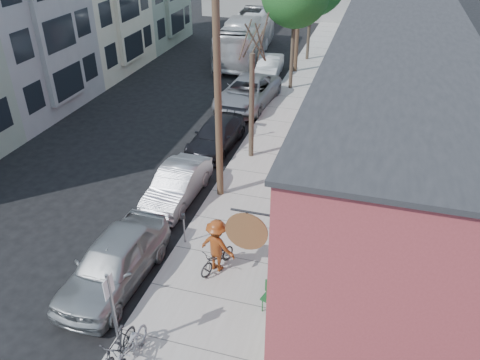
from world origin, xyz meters
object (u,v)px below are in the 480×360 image
(patio_chair_a, at_px, (280,267))
(parked_bike_b, at_px, (130,349))
(sign_post, at_px, (113,307))
(parked_bike_a, at_px, (118,349))
(car_2, at_px, (216,135))
(parking_meter_far, at_px, (251,123))
(car_1, at_px, (177,185))
(bus, at_px, (246,37))
(car_3, at_px, (247,93))
(patio_chair_b, at_px, (270,297))
(tree_bare, at_px, (252,107))
(car_0, at_px, (114,262))
(parking_meter_near, at_px, (184,224))
(car_4, at_px, (269,67))
(utility_pole_near, at_px, (216,74))
(cyclist, at_px, (217,246))

(patio_chair_a, distance_m, parked_bike_b, 5.40)
(sign_post, bearing_deg, parked_bike_a, -63.94)
(parked_bike_b, xyz_separation_m, car_2, (-2.03, 13.13, 0.04))
(parking_meter_far, relative_size, car_1, 0.28)
(parked_bike_b, xyz_separation_m, bus, (-4.94, 29.22, 0.95))
(parked_bike_a, xyz_separation_m, car_3, (-1.72, 19.15, 0.17))
(patio_chair_b, distance_m, parked_bike_a, 4.61)
(tree_bare, height_order, car_0, tree_bare)
(bus, bearing_deg, parking_meter_near, -83.40)
(parked_bike_a, relative_size, car_3, 0.29)
(patio_chair_a, relative_size, parked_bike_a, 0.50)
(parked_bike_b, relative_size, car_4, 0.43)
(parked_bike_b, bearing_deg, parking_meter_near, 96.36)
(patio_chair_a, height_order, bus, bus)
(patio_chair_a, relative_size, car_4, 0.20)
(car_1, bearing_deg, utility_pole_near, 25.48)
(car_4, bearing_deg, parked_bike_b, -89.38)
(cyclist, bearing_deg, parking_meter_far, -67.90)
(patio_chair_b, bearing_deg, bus, 123.56)
(car_0, bearing_deg, parked_bike_b, -52.68)
(sign_post, distance_m, car_2, 13.03)
(sign_post, height_order, utility_pole_near, utility_pole_near)
(car_1, xyz_separation_m, bus, (-2.91, 21.17, 0.86))
(parking_meter_near, height_order, patio_chair_a, parking_meter_near)
(tree_bare, distance_m, cyclist, 8.46)
(sign_post, height_order, car_3, sign_post)
(cyclist, bearing_deg, patio_chair_b, 161.91)
(parked_bike_b, bearing_deg, bus, 99.67)
(parked_bike_a, bearing_deg, car_4, 96.46)
(parking_meter_near, xyz_separation_m, bus, (-4.36, 23.97, 0.61))
(sign_post, relative_size, patio_chair_a, 3.18)
(parking_meter_near, height_order, car_4, car_4)
(parking_meter_near, relative_size, car_2, 0.26)
(sign_post, bearing_deg, patio_chair_b, 36.72)
(car_1, distance_m, bus, 21.39)
(car_2, xyz_separation_m, bus, (-2.91, 16.09, 0.90))
(sign_post, height_order, car_1, sign_post)
(tree_bare, bearing_deg, car_2, 162.25)
(patio_chair_a, distance_m, patio_chair_b, 1.43)
(bus, bearing_deg, car_1, -85.88)
(patio_chair_a, bearing_deg, patio_chair_b, -102.12)
(utility_pole_near, distance_m, car_2, 6.62)
(sign_post, height_order, cyclist, sign_post)
(cyclist, relative_size, car_2, 0.41)
(car_3, bearing_deg, patio_chair_b, -67.46)
(utility_pole_near, height_order, car_1, utility_pole_near)
(patio_chair_a, distance_m, car_0, 5.41)
(car_4, xyz_separation_m, bus, (-2.91, 4.35, 0.86))
(cyclist, relative_size, car_3, 0.32)
(parking_meter_near, distance_m, bus, 24.37)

